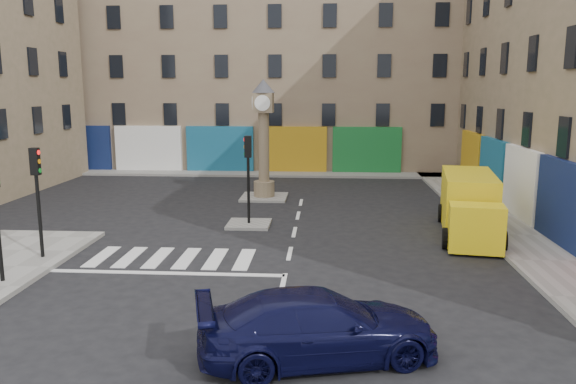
# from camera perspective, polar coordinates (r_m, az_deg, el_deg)

# --- Properties ---
(ground) EXTENTS (120.00, 120.00, 0.00)m
(ground) POSITION_cam_1_polar(r_m,az_deg,el_deg) (16.19, -0.75, -10.38)
(ground) COLOR black
(ground) RESTS_ON ground
(sidewalk_right) EXTENTS (2.60, 30.00, 0.15)m
(sidewalk_right) POSITION_cam_1_polar(r_m,az_deg,el_deg) (26.78, 19.98, -2.40)
(sidewalk_right) COLOR gray
(sidewalk_right) RESTS_ON ground
(sidewalk_far) EXTENTS (32.00, 2.40, 0.15)m
(sidewalk_far) POSITION_cam_1_polar(r_m,az_deg,el_deg) (38.07, -4.09, 1.90)
(sidewalk_far) COLOR gray
(sidewalk_far) RESTS_ON ground
(island_near) EXTENTS (1.80, 1.80, 0.12)m
(island_near) POSITION_cam_1_polar(r_m,az_deg,el_deg) (23.99, -3.99, -3.27)
(island_near) COLOR gray
(island_near) RESTS_ON ground
(island_far) EXTENTS (2.40, 2.40, 0.12)m
(island_far) POSITION_cam_1_polar(r_m,az_deg,el_deg) (29.81, -2.43, -0.53)
(island_far) COLOR gray
(island_far) RESTS_ON ground
(building_far) EXTENTS (32.00, 10.00, 17.00)m
(building_far) POSITION_cam_1_polar(r_m,az_deg,el_deg) (43.48, -3.16, 14.12)
(building_far) COLOR #847258
(building_far) RESTS_ON ground
(traffic_light_left_far) EXTENTS (0.28, 0.22, 3.70)m
(traffic_light_left_far) POSITION_cam_1_polar(r_m,az_deg,el_deg) (20.33, -24.15, 0.67)
(traffic_light_left_far) COLOR black
(traffic_light_left_far) RESTS_ON sidewalk_left
(traffic_light_island) EXTENTS (0.28, 0.22, 3.70)m
(traffic_light_island) POSITION_cam_1_polar(r_m,az_deg,el_deg) (23.52, -4.07, 2.72)
(traffic_light_island) COLOR black
(traffic_light_island) RESTS_ON island_near
(clock_pillar) EXTENTS (1.20, 1.20, 6.10)m
(clock_pillar) POSITION_cam_1_polar(r_m,az_deg,el_deg) (29.33, -2.49, 6.17)
(clock_pillar) COLOR #89735A
(clock_pillar) RESTS_ON island_far
(navy_sedan) EXTENTS (5.56, 3.36, 1.51)m
(navy_sedan) POSITION_cam_1_polar(r_m,az_deg,el_deg) (12.38, 3.13, -13.43)
(navy_sedan) COLOR black
(navy_sedan) RESTS_ON ground
(yellow_van) EXTENTS (2.97, 6.67, 2.35)m
(yellow_van) POSITION_cam_1_polar(r_m,az_deg,el_deg) (23.56, 17.94, -1.27)
(yellow_van) COLOR yellow
(yellow_van) RESTS_ON ground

